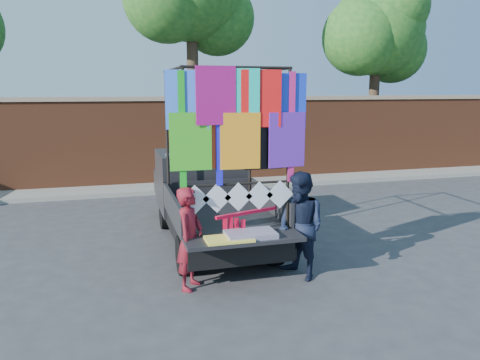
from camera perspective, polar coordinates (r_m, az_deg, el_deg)
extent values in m
plane|color=#38383A|center=(7.56, -2.05, -10.97)|extent=(90.00, 90.00, 0.00)
cube|color=brown|center=(14.00, -8.81, 4.45)|extent=(30.00, 0.35, 2.50)
cube|color=gray|center=(13.91, -8.97, 9.78)|extent=(30.00, 0.45, 0.12)
cube|color=gray|center=(13.50, -8.31, -0.89)|extent=(30.00, 1.20, 0.12)
cylinder|color=#38281C|center=(15.24, -5.73, 10.64)|extent=(0.36, 0.36, 5.46)
sphere|color=#19571D|center=(15.97, -2.80, 19.12)|extent=(2.40, 2.40, 2.40)
cylinder|color=#38281C|center=(17.57, 15.93, 8.84)|extent=(0.36, 0.36, 4.55)
sphere|color=#19571D|center=(17.68, 16.40, 17.28)|extent=(3.20, 3.20, 3.20)
sphere|color=#19571D|center=(18.43, 18.07, 14.88)|extent=(2.40, 2.40, 2.40)
sphere|color=#19571D|center=(16.99, 14.50, 16.54)|extent=(2.60, 2.60, 2.60)
sphere|color=#19571D|center=(17.43, 18.51, 19.42)|extent=(2.20, 2.20, 2.20)
cylinder|color=black|center=(9.77, -9.08, -4.04)|extent=(0.21, 0.62, 0.62)
cylinder|color=black|center=(7.37, -6.79, -9.04)|extent=(0.21, 0.62, 0.62)
cylinder|color=black|center=(10.03, -0.73, -3.51)|extent=(0.21, 0.62, 0.62)
cylinder|color=black|center=(7.71, 4.13, -8.07)|extent=(0.21, 0.62, 0.62)
cube|color=black|center=(8.59, -3.23, -4.93)|extent=(1.59, 3.94, 0.28)
cube|color=black|center=(7.86, -2.14, -4.46)|extent=(1.69, 2.16, 0.09)
cube|color=black|center=(7.66, -8.18, -3.37)|extent=(0.06, 2.16, 0.42)
cube|color=black|center=(8.03, 3.59, -2.61)|extent=(0.06, 2.16, 0.42)
cube|color=black|center=(8.81, -3.75, -1.38)|extent=(1.69, 0.06, 0.42)
cube|color=black|center=(9.68, -4.86, 0.02)|extent=(1.69, 1.50, 1.17)
cube|color=#8C9EAD|center=(9.20, -4.41, 1.82)|extent=(1.50, 0.06, 0.52)
cube|color=#8C9EAD|center=(10.32, -5.61, 1.76)|extent=(1.50, 0.09, 0.66)
cube|color=black|center=(10.72, -5.87, -0.19)|extent=(1.64, 0.84, 0.52)
cube|color=black|center=(6.63, 0.51, -7.23)|extent=(1.69, 0.52, 0.06)
cube|color=black|center=(6.95, 0.00, -9.49)|extent=(1.74, 0.14, 0.17)
cylinder|color=black|center=(6.52, -6.80, 3.20)|extent=(0.05, 0.05, 2.34)
cylinder|color=black|center=(8.45, -8.86, 4.95)|extent=(0.05, 0.05, 2.34)
cylinder|color=black|center=(6.91, 5.92, 3.67)|extent=(0.05, 0.05, 2.34)
cylinder|color=black|center=(8.76, 1.21, 5.29)|extent=(0.05, 0.05, 2.34)
cylinder|color=black|center=(6.62, -0.26, 13.57)|extent=(1.59, 0.04, 0.04)
cylinder|color=black|center=(8.54, -3.84, 12.99)|extent=(1.59, 0.04, 0.04)
cylinder|color=black|center=(7.44, -8.21, 13.19)|extent=(0.04, 2.02, 0.04)
cylinder|color=black|center=(7.79, 3.39, 13.18)|extent=(0.04, 2.02, 0.04)
cylinder|color=black|center=(6.75, -0.25, -0.48)|extent=(1.59, 0.04, 0.04)
cube|color=#356FFF|center=(6.45, -6.35, 9.82)|extent=(0.58, 0.01, 0.80)
cube|color=#D61787|center=(6.48, -3.18, 9.88)|extent=(0.58, 0.01, 0.80)
cube|color=#0EC6B2|center=(6.60, -0.22, 9.92)|extent=(0.58, 0.01, 0.80)
cube|color=#FF1515|center=(6.66, 2.83, 9.92)|extent=(0.58, 0.01, 0.80)
cube|color=#1C41FF|center=(6.82, 5.58, 9.90)|extent=(0.58, 0.01, 0.80)
cube|color=green|center=(6.45, -6.18, 4.40)|extent=(0.58, 0.01, 0.80)
cube|color=red|center=(6.55, -3.19, 4.55)|extent=(0.58, 0.01, 0.80)
cube|color=orange|center=(6.60, -0.13, 4.61)|extent=(0.58, 0.01, 0.80)
cube|color=black|center=(6.74, 2.68, 4.73)|extent=(0.58, 0.01, 0.80)
cube|color=#782AD5|center=(6.82, 5.60, 4.77)|extent=(0.58, 0.01, 0.80)
cube|color=green|center=(6.44, -7.07, 6.04)|extent=(0.09, 0.01, 1.59)
cube|color=#D6237A|center=(6.86, 6.31, 6.36)|extent=(0.09, 0.01, 1.59)
cube|color=#1E1CFF|center=(6.53, -2.57, 6.19)|extent=(0.09, 0.01, 1.59)
cube|color=white|center=(6.63, -5.52, -2.41)|extent=(0.42, 0.01, 0.42)
cube|color=white|center=(6.69, -2.82, -2.25)|extent=(0.42, 0.01, 0.42)
cube|color=white|center=(6.77, -0.19, -2.08)|extent=(0.42, 0.01, 0.42)
cube|color=white|center=(6.85, 2.39, -1.92)|extent=(0.42, 0.01, 0.42)
cube|color=white|center=(6.96, 4.89, -1.76)|extent=(0.42, 0.01, 0.42)
cube|color=red|center=(6.64, 1.29, -6.63)|extent=(0.70, 0.42, 0.08)
cube|color=#FFEE50|center=(6.50, -1.33, -7.19)|extent=(0.66, 0.38, 0.04)
imported|color=maroon|center=(6.73, -6.12, -7.09)|extent=(0.58, 0.65, 1.49)
imported|color=black|center=(7.09, 7.41, -5.56)|extent=(0.85, 0.96, 1.63)
cube|color=red|center=(6.78, 0.84, -3.99)|extent=(1.01, 0.38, 0.04)
cube|color=red|center=(6.78, -1.81, -6.92)|extent=(0.07, 0.02, 0.60)
cube|color=red|center=(6.80, -1.09, -7.02)|extent=(0.07, 0.02, 0.60)
cube|color=red|center=(6.83, -0.37, -7.12)|extent=(0.07, 0.02, 0.60)
cube|color=red|center=(6.86, 0.35, -7.22)|extent=(0.07, 0.02, 0.60)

